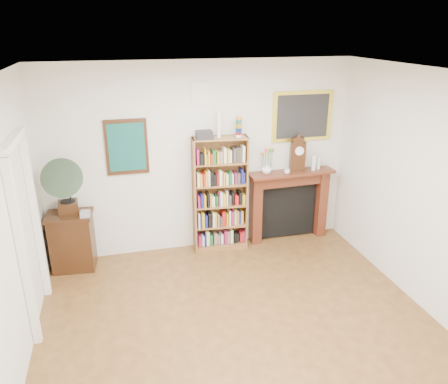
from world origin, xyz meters
The scene contains 15 objects.
room centered at (0.00, 0.00, 1.40)m, with size 4.51×5.01×2.81m.
door_casing centered at (-2.21, 1.20, 1.26)m, with size 0.08×1.02×2.17m.
teal_poster centered at (-1.05, 2.48, 1.65)m, with size 0.58×0.04×0.78m.
small_picture centered at (0.00, 2.48, 2.35)m, with size 0.26×0.04×0.30m.
gilt_painting centered at (1.55, 2.48, 1.95)m, with size 0.95×0.04×0.75m.
bookshelf centered at (0.25, 2.34, 0.97)m, with size 0.83×0.35×2.00m.
side_cabinet centered at (-1.90, 2.26, 0.41)m, with size 0.61×0.44×0.83m, color black.
fireplace centered at (1.37, 2.40, 0.67)m, with size 1.36×0.37×1.14m.
gramophone centered at (-1.90, 2.18, 1.30)m, with size 0.55×0.67×0.84m.
cd_stack centered at (-1.67, 2.11, 0.87)m, with size 0.12×0.12×0.08m, color #B9B8C5.
mantel_clock centered at (1.46, 2.38, 1.39)m, with size 0.25×0.17×0.52m.
flower_vase centered at (0.97, 2.36, 1.22)m, with size 0.15×0.15×0.16m, color white.
teacup centered at (1.26, 2.26, 1.17)m, with size 0.09×0.09×0.07m, color silver.
bottle_left centered at (1.72, 2.33, 1.26)m, with size 0.07×0.07×0.24m, color silver.
bottle_right centered at (1.82, 2.37, 1.24)m, with size 0.06×0.06×0.20m, color silver.
Camera 1 is at (-1.20, -3.52, 3.23)m, focal length 35.00 mm.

